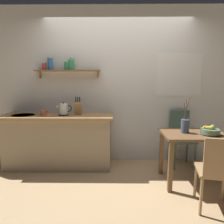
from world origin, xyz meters
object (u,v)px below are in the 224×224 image
Objects in this scene: coffee_mug_by_sink at (43,113)px; electric_kettle at (64,110)px; dining_chair_far at (181,135)px; dining_chair_near at (217,170)px; knife_block at (78,108)px; dining_table at (194,143)px; fruit_bowl at (210,131)px; twig_vase at (185,126)px.

electric_kettle is at bearing 6.92° from coffee_mug_by_sink.
electric_kettle is at bearing -175.24° from dining_chair_far.
coffee_mug_by_sink is (-2.25, 1.11, 0.45)m from dining_chair_near.
electric_kettle is (-1.96, -0.16, 0.47)m from dining_chair_far.
knife_block is at bearing 13.94° from coffee_mug_by_sink.
coffee_mug_by_sink reaches higher than dining_table.
electric_kettle is at bearing 165.45° from fruit_bowl.
dining_table is 6.66× the size of coffee_mug_by_sink.
coffee_mug_by_sink is (-2.25, 0.43, 0.35)m from dining_table.
electric_kettle is 0.83× the size of knife_block.
dining_chair_far is 2.02m from electric_kettle.
dining_table is at bearing -92.18° from dining_chair_far.
coffee_mug_by_sink is at bearing 169.08° from dining_table.
fruit_bowl is 1.03× the size of electric_kettle.
twig_vase is at bearing -13.70° from electric_kettle.
twig_vase is (-0.12, 0.03, 0.24)m from dining_table.
fruit_bowl is at bearing -14.55° from electric_kettle.
knife_block is (-1.90, 0.64, 0.23)m from fruit_bowl.
coffee_mug_by_sink is at bearing 153.83° from dining_chair_near.
twig_vase is at bearing -10.71° from coffee_mug_by_sink.
dining_chair_far is at bearing 88.97° from dining_chair_near.
dining_chair_near is 2.30m from electric_kettle.
fruit_bowl is at bearing -22.64° from dining_table.
electric_kettle is at bearing 149.36° from dining_chair_near.
fruit_bowl is 0.50× the size of twig_vase.
dining_chair_near is 1.31m from dining_chair_far.
electric_kettle is 1.85× the size of coffee_mug_by_sink.
dining_table is 0.27m from twig_vase.
knife_block is at bearing 161.24° from fruit_bowl.
dining_chair_near is 0.79m from twig_vase.
dining_chair_near is 2.55m from coffee_mug_by_sink.
dining_chair_far is 3.77× the size of fruit_bowl.
twig_vase is 1.87m from electric_kettle.
twig_vase is at bearing -18.62° from knife_block.
dining_chair_near reaches higher than fruit_bowl.
dining_chair_far is at bearing 5.06° from coffee_mug_by_sink.
twig_vase is 1.69m from knife_block.
dining_table is 1.74× the size of twig_vase.
fruit_bowl is at bearing 73.06° from dining_chair_near.
knife_block is at bearing 161.38° from twig_vase.
dining_chair_far is 7.20× the size of coffee_mug_by_sink.
twig_vase reaches higher than dining_table.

